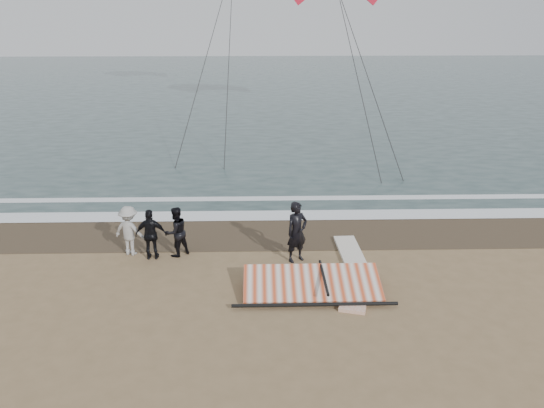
{
  "coord_description": "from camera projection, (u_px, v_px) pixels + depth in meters",
  "views": [
    {
      "loc": [
        -1.59,
        -11.46,
        7.28
      ],
      "look_at": [
        -1.25,
        3.0,
        1.6
      ],
      "focal_mm": 35.0,
      "sensor_mm": 36.0,
      "label": 1
    }
  ],
  "objects": [
    {
      "name": "wet_sand",
      "position": [
        309.0,
        232.0,
        17.54
      ],
      "size": [
        120.0,
        2.8,
        0.01
      ],
      "primitive_type": "cube",
      "color": "#4C3D2B",
      "rests_on": "ground"
    },
    {
      "name": "man_main",
      "position": [
        297.0,
        232.0,
        15.34
      ],
      "size": [
        0.8,
        0.72,
        1.84
      ],
      "primitive_type": "imported",
      "rotation": [
        0.0,
        0.0,
        0.53
      ],
      "color": "black",
      "rests_on": "ground"
    },
    {
      "name": "ground",
      "position": [
        324.0,
        306.0,
        13.36
      ],
      "size": [
        120.0,
        120.0,
        0.0
      ],
      "primitive_type": "plane",
      "color": "#8C704C",
      "rests_on": "ground"
    },
    {
      "name": "foam_near",
      "position": [
        305.0,
        215.0,
        18.84
      ],
      "size": [
        120.0,
        0.9,
        0.01
      ],
      "primitive_type": "cube",
      "color": "white",
      "rests_on": "sea"
    },
    {
      "name": "trio_cluster",
      "position": [
        150.0,
        232.0,
        15.69
      ],
      "size": [
        2.44,
        1.0,
        1.55
      ],
      "color": "black",
      "rests_on": "ground"
    },
    {
      "name": "board_cream",
      "position": [
        351.0,
        254.0,
        15.91
      ],
      "size": [
        0.75,
        2.48,
        0.1
      ],
      "primitive_type": "cube",
      "rotation": [
        0.0,
        0.0,
        0.04
      ],
      "color": "silver",
      "rests_on": "ground"
    },
    {
      "name": "sea",
      "position": [
        279.0,
        90.0,
        44.06
      ],
      "size": [
        120.0,
        54.0,
        0.02
      ],
      "primitive_type": "cube",
      "color": "#233838",
      "rests_on": "ground"
    },
    {
      "name": "board_white",
      "position": [
        356.0,
        288.0,
        14.08
      ],
      "size": [
        1.24,
        2.44,
        0.09
      ],
      "primitive_type": "cube",
      "rotation": [
        0.0,
        0.0,
        -0.26
      ],
      "color": "white",
      "rests_on": "ground"
    },
    {
      "name": "foam_far",
      "position": [
        302.0,
        198.0,
        20.42
      ],
      "size": [
        120.0,
        0.45,
        0.01
      ],
      "primitive_type": "cube",
      "color": "white",
      "rests_on": "sea"
    },
    {
      "name": "sail_rig",
      "position": [
        309.0,
        283.0,
        14.04
      ],
      "size": [
        4.17,
        1.8,
        0.49
      ],
      "color": "black",
      "rests_on": "ground"
    }
  ]
}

